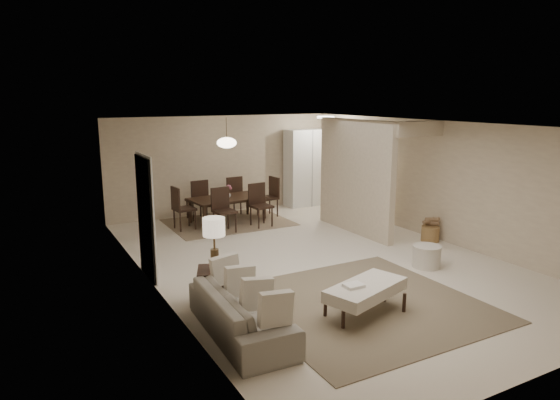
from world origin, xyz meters
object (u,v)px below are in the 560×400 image
round_pouf (427,257)px  wicker_basket (430,234)px  sofa (241,313)px  pantry_cabinet (307,168)px  dining_table (228,210)px  side_table (216,287)px  ottoman_bench (366,290)px

round_pouf → wicker_basket: size_ratio=1.34×
sofa → round_pouf: sofa is taller
pantry_cabinet → dining_table: pantry_cabinet is taller
side_table → dining_table: size_ratio=0.32×
pantry_cabinet → ottoman_bench: pantry_cabinet is taller
pantry_cabinet → ottoman_bench: bearing=-115.1°
ottoman_bench → round_pouf: ottoman_bench is taller
wicker_basket → sofa: bearing=-159.9°
round_pouf → dining_table: bearing=111.8°
pantry_cabinet → side_table: 7.07m
ottoman_bench → side_table: size_ratio=2.49×
round_pouf → side_table: bearing=176.2°
dining_table → wicker_basket: bearing=-53.2°
pantry_cabinet → sofa: size_ratio=1.05×
ottoman_bench → wicker_basket: size_ratio=3.69×
pantry_cabinet → dining_table: (-2.70, -0.80, -0.74)m
side_table → dining_table: bearing=65.0°
dining_table → sofa: bearing=-116.2°
sofa → ottoman_bench: sofa is taller
wicker_basket → ottoman_bench: bearing=-147.4°
side_table → wicker_basket: (5.15, 0.90, -0.12)m
side_table → round_pouf: size_ratio=1.10×
sofa → round_pouf: (3.95, 0.75, -0.10)m
side_table → sofa: bearing=-92.8°
pantry_cabinet → sofa: 7.87m
side_table → round_pouf: 3.91m
ottoman_bench → dining_table: size_ratio=0.79×
wicker_basket → dining_table: bearing=131.7°
dining_table → ottoman_bench: bearing=-98.3°
wicker_basket → round_pouf: bearing=-137.2°
pantry_cabinet → round_pouf: 5.57m
sofa → ottoman_bench: size_ratio=1.46×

